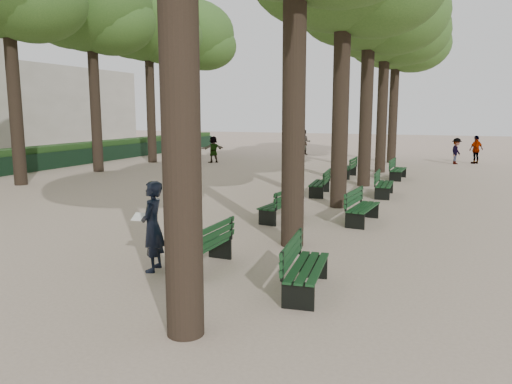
% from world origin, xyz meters
% --- Properties ---
extents(ground, '(120.00, 120.00, 0.00)m').
position_xyz_m(ground, '(0.00, 0.00, 0.00)').
color(ground, '#C0A791').
rests_on(ground, ground).
extents(tree_central_4, '(6.00, 6.00, 9.95)m').
position_xyz_m(tree_central_4, '(1.50, 18.00, 7.65)').
color(tree_central_4, '#33261C').
rests_on(tree_central_4, ground).
extents(tree_central_5, '(6.00, 6.00, 9.95)m').
position_xyz_m(tree_central_5, '(1.50, 23.00, 7.65)').
color(tree_central_5, '#33261C').
rests_on(tree_central_5, ground).
extents(tree_far_3, '(6.00, 6.00, 10.45)m').
position_xyz_m(tree_far_3, '(-12.00, 13.00, 8.14)').
color(tree_far_3, '#33261C').
rests_on(tree_far_3, ground).
extents(tree_far_4, '(6.00, 6.00, 10.45)m').
position_xyz_m(tree_far_4, '(-12.00, 18.00, 8.14)').
color(tree_far_4, '#33261C').
rests_on(tree_far_4, ground).
extents(tree_far_5, '(6.00, 6.00, 10.45)m').
position_xyz_m(tree_far_5, '(-12.00, 23.00, 8.14)').
color(tree_far_5, '#33261C').
rests_on(tree_far_5, ground).
extents(bench_left_0, '(0.61, 1.81, 0.92)m').
position_xyz_m(bench_left_0, '(0.37, 0.67, 0.27)').
color(bench_left_0, black).
rests_on(bench_left_0, ground).
extents(bench_left_1, '(0.79, 1.86, 0.92)m').
position_xyz_m(bench_left_1, '(0.37, 5.46, 0.27)').
color(bench_left_1, black).
rests_on(bench_left_1, ground).
extents(bench_left_2, '(0.74, 1.85, 0.92)m').
position_xyz_m(bench_left_2, '(0.37, 10.03, 0.27)').
color(bench_left_2, black).
rests_on(bench_left_2, ground).
extents(bench_left_3, '(0.59, 1.80, 0.92)m').
position_xyz_m(bench_left_3, '(0.37, 15.35, 0.27)').
color(bench_left_3, black).
rests_on(bench_left_3, ground).
extents(bench_right_0, '(0.76, 1.85, 0.92)m').
position_xyz_m(bench_right_0, '(2.63, 0.18, 0.27)').
color(bench_right_0, black).
rests_on(bench_right_0, ground).
extents(bench_right_1, '(0.74, 1.85, 0.92)m').
position_xyz_m(bench_right_1, '(2.63, 5.94, 0.27)').
color(bench_right_1, black).
rests_on(bench_right_1, ground).
extents(bench_right_2, '(0.64, 1.82, 0.92)m').
position_xyz_m(bench_right_2, '(2.63, 10.63, 0.27)').
color(bench_right_2, black).
rests_on(bench_right_2, ground).
extents(bench_right_3, '(0.65, 1.82, 0.92)m').
position_xyz_m(bench_right_3, '(2.63, 15.54, 0.27)').
color(bench_right_3, black).
rests_on(bench_right_3, ground).
extents(man_with_map, '(0.69, 0.77, 1.77)m').
position_xyz_m(man_with_map, '(-0.47, 0.25, 0.88)').
color(man_with_map, black).
rests_on(man_with_map, ground).
extents(pedestrian_e, '(1.11, 1.38, 1.59)m').
position_xyz_m(pedestrian_e, '(-8.47, 19.17, 0.79)').
color(pedestrian_e, '#262628').
rests_on(pedestrian_e, ground).
extents(pedestrian_b, '(0.60, 1.03, 1.52)m').
position_xyz_m(pedestrian_b, '(5.12, 23.53, 0.76)').
color(pedestrian_b, '#262628').
rests_on(pedestrian_b, ground).
extents(pedestrian_a, '(0.92, 0.55, 1.77)m').
position_xyz_m(pedestrian_a, '(-4.88, 26.44, 0.88)').
color(pedestrian_a, '#262628').
rests_on(pedestrian_a, ground).
extents(pedestrian_c, '(0.93, 0.91, 1.66)m').
position_xyz_m(pedestrian_c, '(6.19, 24.19, 0.83)').
color(pedestrian_c, '#262628').
rests_on(pedestrian_c, ground).
extents(fence, '(0.08, 42.00, 0.90)m').
position_xyz_m(fence, '(-15.00, 11.00, 0.45)').
color(fence, black).
rests_on(fence, ground).
extents(hedge, '(1.20, 42.00, 1.20)m').
position_xyz_m(hedge, '(-15.70, 11.00, 0.60)').
color(hedge, '#1B3E15').
rests_on(hedge, ground).
extents(building_far, '(12.00, 16.00, 7.00)m').
position_xyz_m(building_far, '(-33.00, 30.00, 3.50)').
color(building_far, '#B7B2A3').
rests_on(building_far, ground).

